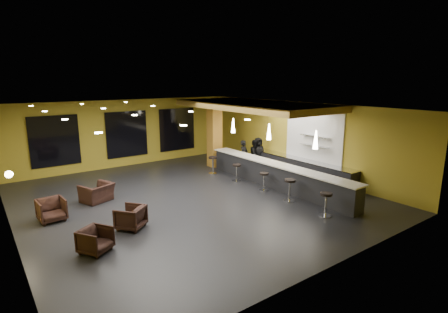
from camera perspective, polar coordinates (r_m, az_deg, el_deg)
floor at (r=13.86m, az=-5.50°, el=-6.89°), size 12.00×13.00×0.10m
ceiling at (r=13.11m, az=-5.83°, el=8.11°), size 12.00×13.00×0.10m
wall_back at (r=19.22m, az=-15.70°, el=3.72°), size 12.00×0.10×3.50m
wall_front at (r=8.60m, az=17.40°, el=-7.07°), size 12.00×0.10×3.50m
wall_left at (r=11.63m, az=-32.28°, el=-3.38°), size 0.10×13.00×3.50m
wall_right at (r=17.19m, az=11.98°, el=2.91°), size 0.10×13.00×3.50m
wood_soffit at (r=16.27m, az=4.70°, el=8.33°), size 3.60×8.00×0.28m
window_left at (r=18.21m, az=-25.90°, el=2.29°), size 2.20×0.06×2.40m
window_center at (r=19.12m, az=-15.57°, el=3.53°), size 2.20×0.06×2.40m
window_right at (r=20.35m, az=-7.65°, el=4.41°), size 2.20×0.06×2.40m
tile_backsplash at (r=16.44m, az=14.40°, el=3.24°), size 0.06×3.20×2.40m
bar_counter at (r=15.08m, az=8.47°, el=-3.16°), size 0.60×8.00×1.00m
bar_top at (r=14.95m, az=8.53°, el=-1.23°), size 0.78×8.10×0.05m
prep_counter at (r=16.84m, az=12.13°, el=-1.89°), size 0.70×6.00×0.86m
prep_top at (r=16.73m, az=12.20°, el=-0.38°), size 0.72×6.00×0.03m
wall_shelf_lower at (r=16.28m, az=14.55°, el=1.71°), size 0.30×1.50×0.03m
wall_shelf_upper at (r=16.20m, az=14.63°, el=3.27°), size 0.30×1.50×0.03m
column at (r=18.29m, az=-1.57°, el=3.75°), size 0.60×0.60×3.50m
wall_sconce at (r=12.11m, az=-31.70°, el=-2.50°), size 0.22×0.22×0.22m
pendant_0 at (r=13.37m, az=14.75°, el=2.67°), size 0.20×0.20×0.70m
pendant_1 at (r=15.04m, az=7.36°, el=4.05°), size 0.20×0.20×0.70m
pendant_2 at (r=16.92m, az=1.51°, el=5.09°), size 0.20×0.20×0.70m
staff_a at (r=17.56m, az=3.29°, el=0.13°), size 0.67×0.56×1.55m
staff_b at (r=18.01m, az=5.10°, el=0.36°), size 0.85×0.73×1.52m
staff_c at (r=18.16m, az=5.59°, el=0.59°), size 0.90×0.73×1.61m
armchair_a at (r=10.19m, az=-20.24°, el=-12.69°), size 1.01×1.02×0.68m
armchair_b at (r=11.35m, az=-15.00°, el=-9.56°), size 1.10×1.11×0.72m
armchair_c at (r=12.82m, az=-26.34°, el=-7.82°), size 0.86×0.88×0.75m
armchair_d at (r=14.11m, az=-20.02°, el=-5.57°), size 1.32×1.24×0.69m
bar_stool_0 at (r=12.31m, az=16.30°, el=-7.04°), size 0.42×0.42×0.83m
bar_stool_1 at (r=13.45m, az=10.67°, el=-4.96°), size 0.44×0.44×0.86m
bar_stool_2 at (r=14.57m, az=6.55°, el=-3.70°), size 0.39×0.39×0.77m
bar_stool_3 at (r=15.79m, az=2.08°, el=-2.28°), size 0.40×0.40×0.79m
bar_stool_4 at (r=17.02m, az=-1.83°, el=-1.03°), size 0.44×0.44×0.86m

